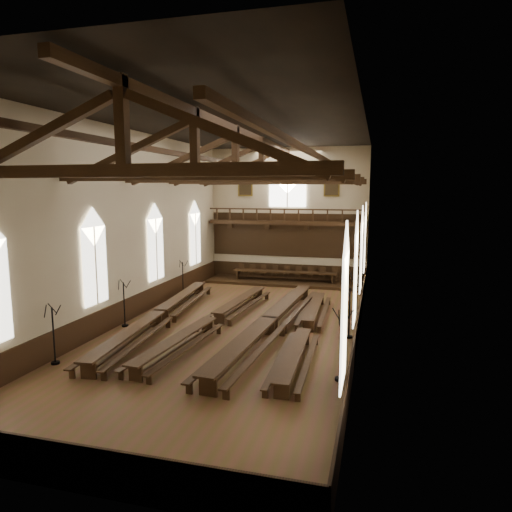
% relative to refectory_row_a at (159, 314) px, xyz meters
% --- Properties ---
extents(ground, '(26.00, 26.00, 0.00)m').
position_rel_refectory_row_a_xyz_m(ground, '(4.03, 0.49, -0.56)').
color(ground, brown).
rests_on(ground, ground).
extents(room_walls, '(26.00, 26.00, 26.00)m').
position_rel_refectory_row_a_xyz_m(room_walls, '(4.03, 0.49, 5.90)').
color(room_walls, '#C5BA95').
rests_on(room_walls, ground).
extents(wainscot_band, '(12.00, 26.00, 1.20)m').
position_rel_refectory_row_a_xyz_m(wainscot_band, '(4.03, 0.49, 0.04)').
color(wainscot_band, '#311C0E').
rests_on(wainscot_band, ground).
extents(side_windows, '(11.85, 19.80, 4.50)m').
position_rel_refectory_row_a_xyz_m(side_windows, '(4.03, 0.49, 3.18)').
color(side_windows, white).
rests_on(side_windows, room_walls).
extents(end_window, '(2.80, 0.12, 3.80)m').
position_rel_refectory_row_a_xyz_m(end_window, '(4.03, 13.39, 6.67)').
color(end_window, white).
rests_on(end_window, room_walls).
extents(minstrels_gallery, '(11.80, 1.24, 3.70)m').
position_rel_refectory_row_a_xyz_m(minstrels_gallery, '(4.03, 13.15, 3.35)').
color(minstrels_gallery, '#3A2412').
rests_on(minstrels_gallery, room_walls).
extents(portraits, '(7.75, 0.09, 1.45)m').
position_rel_refectory_row_a_xyz_m(portraits, '(4.03, 13.39, 6.54)').
color(portraits, brown).
rests_on(portraits, room_walls).
extents(roof_trusses, '(11.70, 25.70, 2.80)m').
position_rel_refectory_row_a_xyz_m(roof_trusses, '(4.03, 0.49, 7.66)').
color(roof_trusses, '#3A2412').
rests_on(roof_trusses, room_walls).
extents(refectory_row_a, '(2.20, 14.64, 0.76)m').
position_rel_refectory_row_a_xyz_m(refectory_row_a, '(0.00, 0.00, 0.00)').
color(refectory_row_a, '#3A2412').
rests_on(refectory_row_a, ground).
extents(refectory_row_b, '(1.95, 14.14, 0.71)m').
position_rel_refectory_row_a_xyz_m(refectory_row_b, '(2.99, 0.03, -0.04)').
color(refectory_row_b, '#3A2412').
rests_on(refectory_row_b, ground).
extents(refectory_row_c, '(2.13, 15.11, 0.82)m').
position_rel_refectory_row_a_xyz_m(refectory_row_c, '(5.86, 0.06, 0.04)').
color(refectory_row_c, '#3A2412').
rests_on(refectory_row_c, ground).
extents(refectory_row_d, '(1.52, 13.61, 0.66)m').
position_rel_refectory_row_a_xyz_m(refectory_row_d, '(7.63, -0.18, -0.07)').
color(refectory_row_d, '#3A2412').
rests_on(refectory_row_d, ground).
extents(dais, '(11.40, 2.88, 0.19)m').
position_rel_refectory_row_a_xyz_m(dais, '(4.15, 11.89, -0.46)').
color(dais, '#311C0E').
rests_on(dais, ground).
extents(high_table, '(7.67, 1.02, 0.72)m').
position_rel_refectory_row_a_xyz_m(high_table, '(4.15, 11.89, 0.24)').
color(high_table, '#3A2412').
rests_on(high_table, dais).
extents(high_chairs, '(7.67, 0.48, 0.98)m').
position_rel_refectory_row_a_xyz_m(high_chairs, '(4.15, 12.64, 0.17)').
color(high_chairs, '#3A2412').
rests_on(high_chairs, dais).
extents(candelabrum_left_near, '(0.69, 0.75, 2.45)m').
position_rel_refectory_row_a_xyz_m(candelabrum_left_near, '(-1.52, -5.96, 0.19)').
color(candelabrum_left_near, black).
rests_on(candelabrum_left_near, ground).
extents(candelabrum_left_mid, '(0.67, 0.74, 2.42)m').
position_rel_refectory_row_a_xyz_m(candelabrum_left_mid, '(-1.52, -0.75, 0.18)').
color(candelabrum_left_mid, black).
rests_on(candelabrum_left_mid, ground).
extents(candelabrum_left_far, '(0.68, 0.70, 2.34)m').
position_rel_refectory_row_a_xyz_m(candelabrum_left_far, '(-1.52, 6.42, 0.15)').
color(candelabrum_left_far, black).
rests_on(candelabrum_left_far, ground).
extents(candelabrum_right_near, '(0.80, 0.79, 2.69)m').
position_rel_refectory_row_a_xyz_m(candelabrum_right_near, '(9.58, -4.62, 0.26)').
color(candelabrum_right_near, black).
rests_on(candelabrum_right_near, ground).
extents(candelabrum_right_mid, '(0.75, 0.75, 2.53)m').
position_rel_refectory_row_a_xyz_m(candelabrum_right_mid, '(9.58, 0.37, 0.21)').
color(candelabrum_right_mid, black).
rests_on(candelabrum_right_mid, ground).
extents(candelabrum_right_far, '(0.69, 0.69, 2.32)m').
position_rel_refectory_row_a_xyz_m(candelabrum_right_far, '(9.58, 4.97, 0.15)').
color(candelabrum_right_far, black).
rests_on(candelabrum_right_far, ground).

